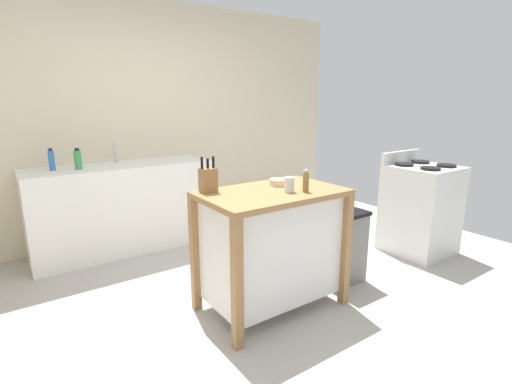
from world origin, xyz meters
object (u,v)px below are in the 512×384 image
object	(u,v)px
knife_block	(208,180)
trash_bin	(343,246)
kitchen_island	(271,243)
drinking_cup	(289,185)
sink_faucet	(115,152)
bottle_spray_cleaner	(78,160)
bowl_ceramic_wide	(279,182)
bottle_hand_soap	(52,160)
stove	(420,209)
pepper_grinder	(306,181)

from	to	relation	value
knife_block	trash_bin	world-z (taller)	knife_block
kitchen_island	drinking_cup	distance (m)	0.47
trash_bin	sink_faucet	world-z (taller)	sink_faucet
bottle_spray_cleaner	knife_block	bearing A→B (deg)	-70.17
knife_block	trash_bin	xyz separation A→B (m)	(1.15, -0.24, -0.68)
bowl_ceramic_wide	sink_faucet	bearing A→B (deg)	110.88
bowl_ceramic_wide	sink_faucet	size ratio (longest dim) A/B	0.63
bowl_ceramic_wide	drinking_cup	distance (m)	0.23
bottle_hand_soap	stove	bearing A→B (deg)	-31.15
sink_faucet	bowl_ceramic_wide	bearing A→B (deg)	-69.12
trash_bin	bottle_spray_cleaner	bearing A→B (deg)	133.59
bottle_hand_soap	stove	xyz separation A→B (m)	(3.07, -1.85, -0.54)
bowl_ceramic_wide	stove	xyz separation A→B (m)	(1.76, -0.11, -0.48)
bowl_ceramic_wide	drinking_cup	bearing A→B (deg)	-109.01
knife_block	pepper_grinder	distance (m)	0.68
bowl_ceramic_wide	bottle_hand_soap	world-z (taller)	bottle_hand_soap
pepper_grinder	bottle_hand_soap	distance (m)	2.41
kitchen_island	stove	world-z (taller)	stove
sink_faucet	stove	world-z (taller)	sink_faucet
drinking_cup	pepper_grinder	distance (m)	0.12
pepper_grinder	trash_bin	size ratio (longest dim) A/B	0.26
kitchen_island	bottle_hand_soap	xyz separation A→B (m)	(-1.16, 1.85, 0.49)
sink_faucet	drinking_cup	bearing A→B (deg)	-72.95
pepper_grinder	sink_faucet	distance (m)	2.25
kitchen_island	bowl_ceramic_wide	size ratio (longest dim) A/B	7.38
sink_faucet	bottle_hand_soap	size ratio (longest dim) A/B	1.06
sink_faucet	stove	size ratio (longest dim) A/B	0.22
drinking_cup	bottle_hand_soap	bearing A→B (deg)	122.34
trash_bin	sink_faucet	size ratio (longest dim) A/B	2.86
pepper_grinder	bottle_hand_soap	bearing A→B (deg)	123.50
drinking_cup	pepper_grinder	size ratio (longest dim) A/B	0.65
pepper_grinder	bottle_spray_cleaner	world-z (taller)	bottle_spray_cleaner
bowl_ceramic_wide	trash_bin	size ratio (longest dim) A/B	0.22
kitchen_island	bowl_ceramic_wide	distance (m)	0.46
drinking_cup	stove	distance (m)	1.90
knife_block	drinking_cup	world-z (taller)	knife_block
sink_faucet	kitchen_island	bearing A→B (deg)	-74.06
drinking_cup	pepper_grinder	xyz separation A→B (m)	(0.10, -0.06, 0.02)
bowl_ceramic_wide	bottle_spray_cleaner	size ratio (longest dim) A/B	0.69
sink_faucet	pepper_grinder	bearing A→B (deg)	-71.04
bowl_ceramic_wide	drinking_cup	world-z (taller)	drinking_cup
trash_bin	sink_faucet	xyz separation A→B (m)	(-1.31, 1.98, 0.69)
knife_block	bowl_ceramic_wide	bearing A→B (deg)	-11.61
knife_block	sink_faucet	distance (m)	1.75
knife_block	bowl_ceramic_wide	world-z (taller)	knife_block
bowl_ceramic_wide	bottle_hand_soap	distance (m)	2.18
kitchen_island	trash_bin	distance (m)	0.78
knife_block	bottle_hand_soap	distance (m)	1.80
knife_block	pepper_grinder	bearing A→B (deg)	-34.37
kitchen_island	drinking_cup	bearing A→B (deg)	-54.72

